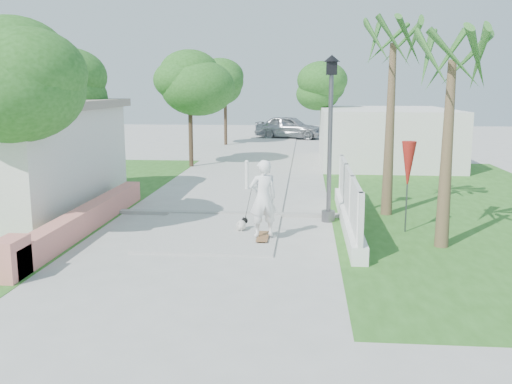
# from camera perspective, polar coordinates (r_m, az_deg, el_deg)

# --- Properties ---
(ground) EXTENTS (90.00, 90.00, 0.00)m
(ground) POSITION_cam_1_polar(r_m,az_deg,el_deg) (10.67, -7.63, -9.46)
(ground) COLOR #B7B7B2
(ground) RESTS_ON ground
(path_strip) EXTENTS (3.20, 36.00, 0.06)m
(path_strip) POSITION_cam_1_polar(r_m,az_deg,el_deg) (30.08, 0.66, 3.62)
(path_strip) COLOR #B7B7B2
(path_strip) RESTS_ON ground
(curb) EXTENTS (6.50, 0.25, 0.10)m
(curb) POSITION_cam_1_polar(r_m,az_deg,el_deg) (16.33, -3.07, -2.17)
(curb) COLOR #999993
(curb) RESTS_ON ground
(grass_left) EXTENTS (8.00, 20.00, 0.01)m
(grass_left) POSITION_cam_1_polar(r_m,az_deg,el_deg) (20.37, -22.13, -0.53)
(grass_left) COLOR #2D601E
(grass_left) RESTS_ON ground
(grass_right) EXTENTS (8.00, 20.00, 0.01)m
(grass_right) POSITION_cam_1_polar(r_m,az_deg,el_deg) (18.75, 19.55, -1.25)
(grass_right) COLOR #2D601E
(grass_right) RESTS_ON ground
(pink_wall) EXTENTS (0.45, 8.20, 0.80)m
(pink_wall) POSITION_cam_1_polar(r_m,az_deg,el_deg) (14.82, -17.20, -2.91)
(pink_wall) COLOR #DD8171
(pink_wall) RESTS_ON ground
(lattice_fence) EXTENTS (0.35, 7.00, 1.50)m
(lattice_fence) POSITION_cam_1_polar(r_m,az_deg,el_deg) (15.14, 9.22, -1.39)
(lattice_fence) COLOR white
(lattice_fence) RESTS_ON ground
(building_right) EXTENTS (6.00, 8.00, 2.60)m
(building_right) POSITION_cam_1_polar(r_m,az_deg,el_deg) (28.12, 12.69, 5.49)
(building_right) COLOR silver
(building_right) RESTS_ON ground
(street_lamp) EXTENTS (0.44, 0.44, 4.44)m
(street_lamp) POSITION_cam_1_polar(r_m,az_deg,el_deg) (15.34, 7.42, 5.92)
(street_lamp) COLOR #59595E
(street_lamp) RESTS_ON ground
(bollard) EXTENTS (0.14, 0.14, 1.09)m
(bollard) POSITION_cam_1_polar(r_m,az_deg,el_deg) (20.11, -0.93, 1.79)
(bollard) COLOR white
(bollard) RESTS_ON ground
(patio_umbrella) EXTENTS (0.36, 0.36, 2.30)m
(patio_umbrella) POSITION_cam_1_polar(r_m,az_deg,el_deg) (14.63, 14.98, 2.52)
(patio_umbrella) COLOR #59595E
(patio_umbrella) RESTS_ON ground
(tree_left_near) EXTENTS (3.60, 3.60, 5.28)m
(tree_left_near) POSITION_cam_1_polar(r_m,az_deg,el_deg) (14.43, -23.25, 10.44)
(tree_left_near) COLOR #4C3826
(tree_left_near) RESTS_ON ground
(tree_left_mid) EXTENTS (3.20, 3.20, 4.85)m
(tree_left_mid) POSITION_cam_1_polar(r_m,az_deg,el_deg) (19.83, -18.23, 9.60)
(tree_left_mid) COLOR #4C3826
(tree_left_mid) RESTS_ON ground
(tree_path_left) EXTENTS (3.40, 3.40, 5.23)m
(tree_path_left) POSITION_cam_1_polar(r_m,az_deg,el_deg) (26.29, -6.62, 10.85)
(tree_path_left) COLOR #4C3826
(tree_path_left) RESTS_ON ground
(tree_path_right) EXTENTS (3.00, 3.00, 4.79)m
(tree_path_right) POSITION_cam_1_polar(r_m,az_deg,el_deg) (29.77, 6.96, 10.16)
(tree_path_right) COLOR #4C3826
(tree_path_right) RESTS_ON ground
(tree_path_far) EXTENTS (3.20, 3.20, 5.17)m
(tree_path_far) POSITION_cam_1_polar(r_m,az_deg,el_deg) (36.11, -3.08, 10.78)
(tree_path_far) COLOR #4C3826
(tree_path_far) RESTS_ON ground
(palm_far) EXTENTS (1.80, 1.80, 5.30)m
(palm_far) POSITION_cam_1_polar(r_m,az_deg,el_deg) (16.47, 13.53, 13.20)
(palm_far) COLOR brown
(palm_far) RESTS_ON ground
(palm_near) EXTENTS (1.80, 1.80, 4.70)m
(palm_near) POSITION_cam_1_polar(r_m,az_deg,el_deg) (13.36, 18.99, 11.35)
(palm_near) COLOR brown
(palm_near) RESTS_ON ground
(skateboarder) EXTENTS (0.99, 1.39, 1.94)m
(skateboarder) POSITION_cam_1_polar(r_m,az_deg,el_deg) (13.64, 0.13, -0.88)
(skateboarder) COLOR brown
(skateboarder) RESTS_ON ground
(dog) EXTENTS (0.37, 0.51, 0.37)m
(dog) POSITION_cam_1_polar(r_m,az_deg,el_deg) (14.39, -1.44, -3.27)
(dog) COLOR silver
(dog) RESTS_ON ground
(parked_car) EXTENTS (5.07, 2.89, 1.63)m
(parked_car) POSITION_cam_1_polar(r_m,az_deg,el_deg) (40.63, 3.34, 6.50)
(parked_car) COLOR #9FA1A6
(parked_car) RESTS_ON ground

